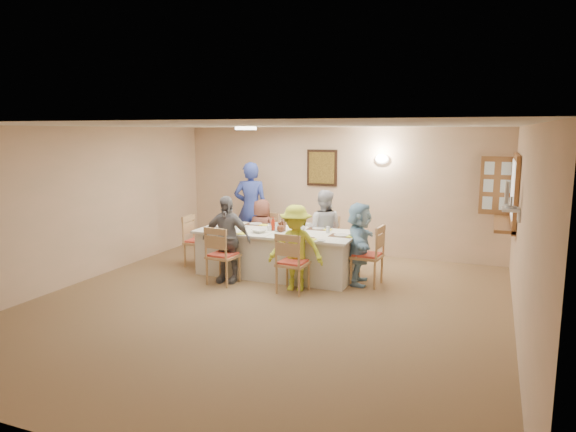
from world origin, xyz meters
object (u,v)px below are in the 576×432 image
at_px(dining_table, 277,253).
at_px(chair_front_right, 293,262).
at_px(diner_back_right, 323,229).
at_px(diner_front_right, 296,248).
at_px(condiment_ketchup, 273,224).
at_px(desk_fan, 509,198).
at_px(chair_back_right, 325,242).
at_px(diner_back_left, 262,231).
at_px(diner_right_end, 359,243).
at_px(chair_front_left, 223,255).
at_px(chair_left_end, 198,241).
at_px(chair_right_end, 367,255).
at_px(chair_back_left, 265,237).
at_px(serving_hatch, 515,191).
at_px(diner_front_left, 226,239).
at_px(caregiver, 251,209).

xyz_separation_m(dining_table, chair_front_right, (0.60, -0.80, 0.09)).
xyz_separation_m(diner_back_right, diner_front_right, (0.00, -1.36, -0.04)).
bearing_deg(condiment_ketchup, desk_fan, -7.65).
relative_size(chair_back_right, diner_back_left, 0.77).
distance_m(diner_right_end, condiment_ketchup, 1.51).
distance_m(chair_front_left, chair_left_end, 1.24).
bearing_deg(chair_back_right, diner_back_right, -85.71).
bearing_deg(chair_right_end, diner_back_right, -120.63).
distance_m(chair_back_left, chair_back_right, 1.20).
bearing_deg(serving_hatch, diner_front_left, -159.99).
height_order(chair_back_right, chair_front_left, chair_front_left).
relative_size(dining_table, diner_front_right, 2.04).
height_order(chair_left_end, diner_front_left, diner_front_left).
xyz_separation_m(chair_front_right, diner_right_end, (0.82, 0.80, 0.19)).
bearing_deg(desk_fan, chair_left_end, 174.64).
distance_m(serving_hatch, chair_left_end, 5.38).
bearing_deg(condiment_ketchup, diner_back_left, 127.98).
xyz_separation_m(chair_left_end, diner_back_right, (2.15, 0.68, 0.24)).
distance_m(chair_front_right, diner_back_right, 1.50).
height_order(serving_hatch, diner_right_end, serving_hatch).
xyz_separation_m(chair_right_end, diner_front_right, (-0.95, -0.68, 0.18)).
bearing_deg(diner_front_left, chair_left_end, 139.58).
xyz_separation_m(chair_left_end, condiment_ketchup, (1.47, 0.01, 0.41)).
xyz_separation_m(chair_front_left, chair_left_end, (-0.95, 0.80, -0.01)).
bearing_deg(dining_table, chair_right_end, 0.00).
xyz_separation_m(chair_back_right, chair_left_end, (-2.15, -0.80, 0.01)).
bearing_deg(chair_back_right, diner_back_left, -170.00).
height_order(chair_back_right, chair_front_right, chair_front_right).
distance_m(desk_fan, chair_front_right, 3.16).
distance_m(chair_right_end, diner_right_end, 0.22).
relative_size(chair_back_right, diner_back_right, 0.65).
bearing_deg(chair_left_end, chair_front_left, -131.99).
xyz_separation_m(dining_table, chair_back_left, (-0.60, 0.80, 0.07)).
distance_m(chair_front_left, diner_front_left, 0.26).
bearing_deg(diner_back_left, chair_left_end, 40.20).
height_order(chair_front_left, diner_right_end, diner_right_end).
bearing_deg(dining_table, chair_front_left, -126.87).
height_order(desk_fan, dining_table, desk_fan).
relative_size(serving_hatch, chair_left_end, 1.62).
height_order(serving_hatch, diner_back_right, serving_hatch).
bearing_deg(serving_hatch, chair_front_right, -151.36).
relative_size(chair_front_left, caregiver, 0.52).
relative_size(serving_hatch, desk_fan, 5.00).
bearing_deg(chair_back_left, desk_fan, -9.54).
xyz_separation_m(desk_fan, diner_front_left, (-4.15, -0.20, -0.84)).
xyz_separation_m(dining_table, diner_right_end, (1.42, 0.00, 0.28)).
relative_size(chair_back_left, chair_left_end, 0.97).
bearing_deg(chair_front_right, diner_front_right, -86.71).
bearing_deg(chair_back_left, diner_front_left, -82.41).
relative_size(chair_front_right, condiment_ketchup, 4.07).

